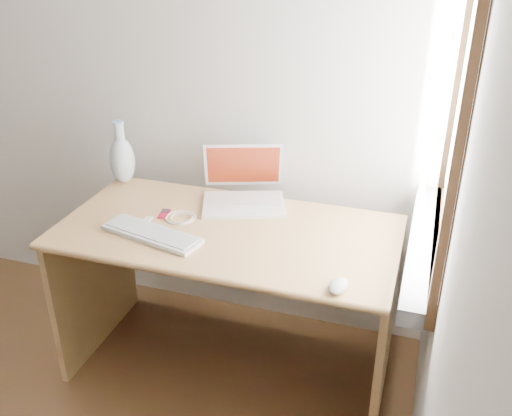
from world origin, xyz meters
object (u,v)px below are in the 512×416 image
(desk, at_px, (235,262))
(laptop, at_px, (247,191))
(external_keyboard, at_px, (152,234))
(vase, at_px, (122,158))

(desk, xyz_separation_m, laptop, (-0.00, 0.18, 0.26))
(desk, bearing_deg, external_keyboard, -138.91)
(desk, distance_m, vase, 0.74)
(desk, relative_size, laptop, 3.31)
(desk, height_order, laptop, laptop)
(desk, height_order, vase, vase)
(laptop, relative_size, external_keyboard, 0.94)
(laptop, distance_m, external_keyboard, 0.48)
(desk, bearing_deg, vase, 162.37)
(external_keyboard, bearing_deg, laptop, 70.47)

